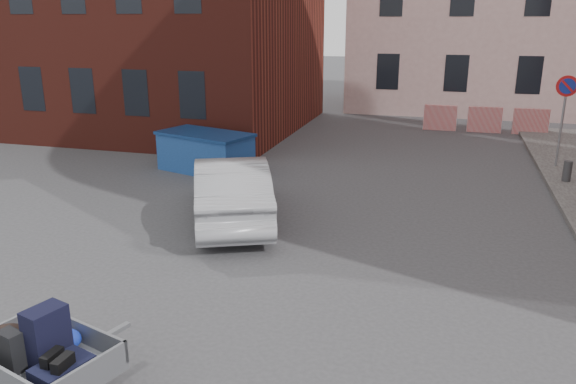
% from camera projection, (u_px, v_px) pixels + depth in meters
% --- Properties ---
extents(ground, '(120.00, 120.00, 0.00)m').
position_uv_depth(ground, '(263.00, 282.00, 9.57)').
color(ground, '#38383A').
rests_on(ground, ground).
extents(far_building, '(6.00, 6.00, 8.00)m').
position_uv_depth(far_building, '(64.00, 24.00, 33.87)').
color(far_building, maroon).
rests_on(far_building, ground).
extents(no_parking_sign, '(0.60, 0.09, 2.65)m').
position_uv_depth(no_parking_sign, '(565.00, 102.00, 16.10)').
color(no_parking_sign, gray).
rests_on(no_parking_sign, sidewalk).
extents(barriers, '(4.70, 0.18, 1.00)m').
position_uv_depth(barriers, '(485.00, 120.00, 22.09)').
color(barriers, red).
rests_on(barriers, ground).
extents(trailer, '(1.85, 1.97, 1.20)m').
position_uv_depth(trailer, '(43.00, 355.00, 6.44)').
color(trailer, black).
rests_on(trailer, ground).
extents(dumpster, '(3.05, 2.19, 1.15)m').
position_uv_depth(dumpster, '(206.00, 152.00, 16.41)').
color(dumpster, '#1E4791').
rests_on(dumpster, ground).
extents(silver_car, '(3.19, 4.63, 1.45)m').
position_uv_depth(silver_car, '(231.00, 189.00, 12.34)').
color(silver_car, '#9EA0A5').
rests_on(silver_car, ground).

